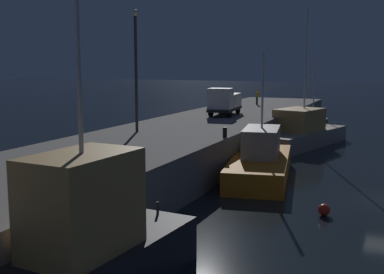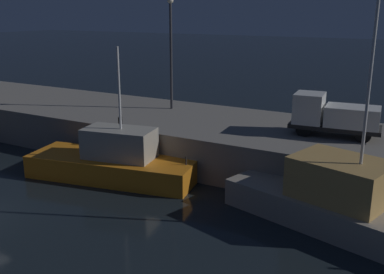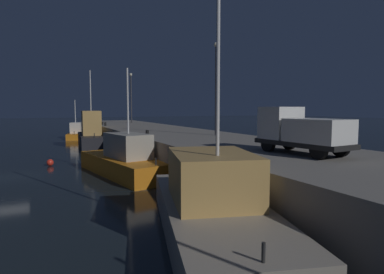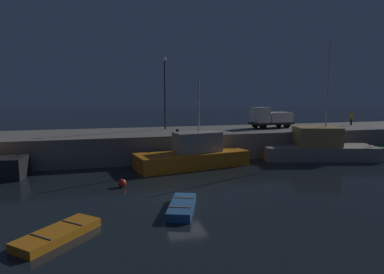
{
  "view_description": "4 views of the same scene",
  "coord_description": "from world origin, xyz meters",
  "px_view_note": "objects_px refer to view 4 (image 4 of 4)",
  "views": [
    {
      "loc": [
        -28.3,
        -0.58,
        7.45
      ],
      "look_at": [
        2.51,
        12.77,
        2.42
      ],
      "focal_mm": 47.07,
      "sensor_mm": 36.0,
      "label": 1
    },
    {
      "loc": [
        19.59,
        -12.39,
        10.05
      ],
      "look_at": [
        5.81,
        12.37,
        1.99
      ],
      "focal_mm": 42.03,
      "sensor_mm": 36.0,
      "label": 2
    },
    {
      "loc": [
        27.63,
        1.96,
        5.12
      ],
      "look_at": [
        3.13,
        13.5,
        2.73
      ],
      "focal_mm": 30.98,
      "sensor_mm": 36.0,
      "label": 3
    },
    {
      "loc": [
        -4.91,
        -19.76,
        6.48
      ],
      "look_at": [
        4.4,
        14.61,
        1.91
      ],
      "focal_mm": 29.65,
      "sensor_mm": 36.0,
      "label": 4
    }
  ],
  "objects_px": {
    "rowboat_white_mid": "(58,234)",
    "bollard_central": "(177,132)",
    "dinghy_orange_near": "(182,207)",
    "dockworker": "(351,118)",
    "fishing_boat_white": "(194,155)",
    "utility_truck": "(270,118)",
    "mooring_buoy_mid": "(122,183)",
    "lamp_post_east": "(165,88)",
    "fishing_trawler_red": "(318,147)"
  },
  "relations": [
    {
      "from": "bollard_central",
      "to": "utility_truck",
      "type": "bearing_deg",
      "value": 19.89
    },
    {
      "from": "mooring_buoy_mid",
      "to": "bollard_central",
      "type": "bearing_deg",
      "value": 51.77
    },
    {
      "from": "fishing_trawler_red",
      "to": "dinghy_orange_near",
      "type": "height_order",
      "value": "fishing_trawler_red"
    },
    {
      "from": "fishing_boat_white",
      "to": "dinghy_orange_near",
      "type": "distance_m",
      "value": 11.48
    },
    {
      "from": "utility_truck",
      "to": "dinghy_orange_near",
      "type": "bearing_deg",
      "value": -130.88
    },
    {
      "from": "dockworker",
      "to": "fishing_boat_white",
      "type": "bearing_deg",
      "value": -163.24
    },
    {
      "from": "utility_truck",
      "to": "rowboat_white_mid",
      "type": "bearing_deg",
      "value": -137.88
    },
    {
      "from": "mooring_buoy_mid",
      "to": "dockworker",
      "type": "xyz_separation_m",
      "value": [
        30.42,
        12.25,
        3.35
      ]
    },
    {
      "from": "utility_truck",
      "to": "fishing_boat_white",
      "type": "bearing_deg",
      "value": -149.98
    },
    {
      "from": "fishing_boat_white",
      "to": "lamp_post_east",
      "type": "bearing_deg",
      "value": 97.26
    },
    {
      "from": "fishing_trawler_red",
      "to": "mooring_buoy_mid",
      "type": "bearing_deg",
      "value": -165.31
    },
    {
      "from": "dinghy_orange_near",
      "to": "rowboat_white_mid",
      "type": "bearing_deg",
      "value": -163.01
    },
    {
      "from": "fishing_trawler_red",
      "to": "lamp_post_east",
      "type": "relative_size",
      "value": 1.47
    },
    {
      "from": "utility_truck",
      "to": "mooring_buoy_mid",
      "type": "bearing_deg",
      "value": -147.17
    },
    {
      "from": "mooring_buoy_mid",
      "to": "rowboat_white_mid",
      "type": "bearing_deg",
      "value": -113.13
    },
    {
      "from": "dockworker",
      "to": "rowboat_white_mid",
      "type": "bearing_deg",
      "value": -149.42
    },
    {
      "from": "utility_truck",
      "to": "fishing_trawler_red",
      "type": "bearing_deg",
      "value": -72.2
    },
    {
      "from": "fishing_boat_white",
      "to": "dinghy_orange_near",
      "type": "height_order",
      "value": "fishing_boat_white"
    },
    {
      "from": "fishing_boat_white",
      "to": "dockworker",
      "type": "bearing_deg",
      "value": 16.76
    },
    {
      "from": "mooring_buoy_mid",
      "to": "lamp_post_east",
      "type": "relative_size",
      "value": 0.07
    },
    {
      "from": "utility_truck",
      "to": "dockworker",
      "type": "relative_size",
      "value": 3.18
    },
    {
      "from": "bollard_central",
      "to": "rowboat_white_mid",
      "type": "bearing_deg",
      "value": -121.04
    },
    {
      "from": "mooring_buoy_mid",
      "to": "dockworker",
      "type": "height_order",
      "value": "dockworker"
    },
    {
      "from": "rowboat_white_mid",
      "to": "bollard_central",
      "type": "height_order",
      "value": "bollard_central"
    },
    {
      "from": "mooring_buoy_mid",
      "to": "bollard_central",
      "type": "xyz_separation_m",
      "value": [
        5.67,
        7.2,
        2.7
      ]
    },
    {
      "from": "dinghy_orange_near",
      "to": "mooring_buoy_mid",
      "type": "xyz_separation_m",
      "value": [
        -3.06,
        5.73,
        0.06
      ]
    },
    {
      "from": "fishing_boat_white",
      "to": "rowboat_white_mid",
      "type": "xyz_separation_m",
      "value": [
        -10.01,
        -12.78,
        -0.9
      ]
    },
    {
      "from": "rowboat_white_mid",
      "to": "bollard_central",
      "type": "relative_size",
      "value": 6.17
    },
    {
      "from": "lamp_post_east",
      "to": "dockworker",
      "type": "height_order",
      "value": "lamp_post_east"
    },
    {
      "from": "dinghy_orange_near",
      "to": "utility_truck",
      "type": "xyz_separation_m",
      "value": [
        15.11,
        17.45,
        3.69
      ]
    },
    {
      "from": "mooring_buoy_mid",
      "to": "dinghy_orange_near",
      "type": "bearing_deg",
      "value": -61.9
    },
    {
      "from": "bollard_central",
      "to": "fishing_boat_white",
      "type": "bearing_deg",
      "value": -63.03
    },
    {
      "from": "utility_truck",
      "to": "bollard_central",
      "type": "height_order",
      "value": "utility_truck"
    },
    {
      "from": "utility_truck",
      "to": "lamp_post_east",
      "type": "bearing_deg",
      "value": 171.4
    },
    {
      "from": "fishing_trawler_red",
      "to": "utility_truck",
      "type": "height_order",
      "value": "fishing_trawler_red"
    },
    {
      "from": "dockworker",
      "to": "bollard_central",
      "type": "relative_size",
      "value": 2.69
    },
    {
      "from": "rowboat_white_mid",
      "to": "lamp_post_east",
      "type": "xyz_separation_m",
      "value": [
        8.93,
        21.28,
        7.26
      ]
    },
    {
      "from": "lamp_post_east",
      "to": "dockworker",
      "type": "relative_size",
      "value": 4.8
    },
    {
      "from": "dinghy_orange_near",
      "to": "rowboat_white_mid",
      "type": "height_order",
      "value": "dinghy_orange_near"
    },
    {
      "from": "dockworker",
      "to": "bollard_central",
      "type": "xyz_separation_m",
      "value": [
        -24.74,
        -5.04,
        -0.66
      ]
    },
    {
      "from": "dinghy_orange_near",
      "to": "bollard_central",
      "type": "xyz_separation_m",
      "value": [
        2.61,
        12.93,
        2.76
      ]
    },
    {
      "from": "mooring_buoy_mid",
      "to": "bollard_central",
      "type": "height_order",
      "value": "bollard_central"
    },
    {
      "from": "fishing_trawler_red",
      "to": "lamp_post_east",
      "type": "height_order",
      "value": "fishing_trawler_red"
    },
    {
      "from": "mooring_buoy_mid",
      "to": "lamp_post_east",
      "type": "xyz_separation_m",
      "value": [
        5.65,
        13.62,
        7.16
      ]
    },
    {
      "from": "fishing_trawler_red",
      "to": "fishing_boat_white",
      "type": "distance_m",
      "value": 13.5
    },
    {
      "from": "fishing_boat_white",
      "to": "mooring_buoy_mid",
      "type": "bearing_deg",
      "value": -142.78
    },
    {
      "from": "dinghy_orange_near",
      "to": "dockworker",
      "type": "distance_m",
      "value": 32.91
    },
    {
      "from": "fishing_trawler_red",
      "to": "lamp_post_east",
      "type": "bearing_deg",
      "value": 150.31
    },
    {
      "from": "bollard_central",
      "to": "dockworker",
      "type": "bearing_deg",
      "value": 11.52
    },
    {
      "from": "fishing_trawler_red",
      "to": "bollard_central",
      "type": "height_order",
      "value": "fishing_trawler_red"
    }
  ]
}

